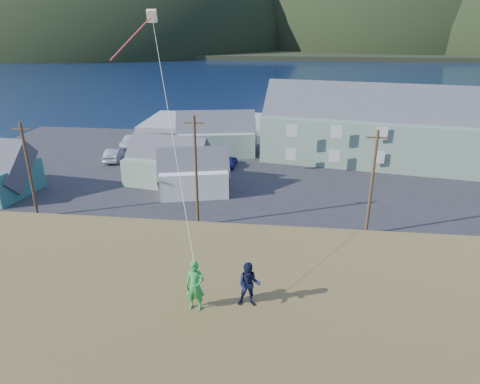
# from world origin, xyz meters

# --- Properties ---
(ground) EXTENTS (900.00, 900.00, 0.00)m
(ground) POSITION_xyz_m (0.00, 0.00, 0.00)
(ground) COLOR #0A1638
(ground) RESTS_ON ground
(grass_strip) EXTENTS (110.00, 8.00, 0.10)m
(grass_strip) POSITION_xyz_m (0.00, -2.00, 0.05)
(grass_strip) COLOR #4C3D19
(grass_strip) RESTS_ON ground
(waterfront_lot) EXTENTS (72.00, 36.00, 0.12)m
(waterfront_lot) POSITION_xyz_m (0.00, 17.00, 0.06)
(waterfront_lot) COLOR #28282B
(waterfront_lot) RESTS_ON ground
(wharf) EXTENTS (26.00, 14.00, 0.90)m
(wharf) POSITION_xyz_m (-6.00, 40.00, 0.45)
(wharf) COLOR gray
(wharf) RESTS_ON ground
(far_shore) EXTENTS (900.00, 320.00, 2.00)m
(far_shore) POSITION_xyz_m (0.00, 330.00, 1.00)
(far_shore) COLOR black
(far_shore) RESTS_ON ground
(far_hills) EXTENTS (760.00, 265.00, 143.00)m
(far_hills) POSITION_xyz_m (35.59, 279.38, 2.00)
(far_hills) COLOR black
(far_hills) RESTS_ON ground
(lodge) EXTENTS (34.03, 14.58, 11.59)m
(lodge) POSITION_xyz_m (18.65, 21.70, 4.46)
(lodge) COLOR slate
(lodge) RESTS_ON waterfront_lot
(shed_palegreen_near) EXTENTS (9.44, 6.80, 6.25)m
(shed_palegreen_near) POSITION_xyz_m (-7.52, 11.57, 2.37)
(shed_palegreen_near) COLOR gray
(shed_palegreen_near) RESTS_ON waterfront_lot
(shed_white) EXTENTS (8.12, 6.36, 5.71)m
(shed_white) POSITION_xyz_m (-4.04, 8.97, 2.21)
(shed_white) COLOR white
(shed_white) RESTS_ON waterfront_lot
(shed_palegreen_far) EXTENTS (11.19, 7.67, 6.91)m
(shed_palegreen_far) POSITION_xyz_m (-4.18, 23.18, 2.65)
(shed_palegreen_far) COLOR gray
(shed_palegreen_far) RESTS_ON waterfront_lot
(utility_poles) EXTENTS (29.09, 0.24, 9.52)m
(utility_poles) POSITION_xyz_m (-2.16, 1.50, 4.61)
(utility_poles) COLOR #47331E
(utility_poles) RESTS_ON waterfront_lot
(parked_cars) EXTENTS (16.74, 12.49, 1.58)m
(parked_cars) POSITION_xyz_m (-8.95, 21.12, 0.86)
(parked_cars) COLOR gray
(parked_cars) RESTS_ON waterfront_lot
(kite_flyer_green) EXTENTS (0.70, 0.49, 1.82)m
(kite_flyer_green) POSITION_xyz_m (2.51, -19.05, 8.11)
(kite_flyer_green) COLOR green
(kite_flyer_green) RESTS_ON hillside
(kite_flyer_navy) EXTENTS (0.83, 0.65, 1.66)m
(kite_flyer_navy) POSITION_xyz_m (4.31, -18.65, 8.03)
(kite_flyer_navy) COLOR #131834
(kite_flyer_navy) RESTS_ON hillside
(kite_rig) EXTENTS (2.49, 4.74, 12.39)m
(kite_rig) POSITION_xyz_m (-1.21, -10.43, 16.40)
(kite_rig) COLOR beige
(kite_rig) RESTS_ON ground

